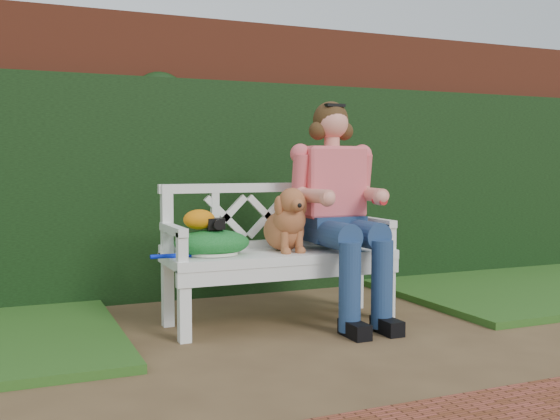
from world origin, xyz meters
name	(u,v)px	position (x,y,z in m)	size (l,w,h in m)	color
ground	(333,345)	(0.00, 0.00, 0.00)	(60.00, 60.00, 0.00)	#4F3923
brick_wall	(228,158)	(0.00, 1.90, 1.10)	(10.00, 0.30, 2.20)	brown
ivy_hedge	(237,189)	(0.00, 1.68, 0.85)	(10.00, 0.18, 1.70)	#153412
grass_right	(535,285)	(2.40, 0.90, 0.03)	(2.60, 2.00, 0.05)	#1E3E14
garden_bench	(280,287)	(-0.08, 0.61, 0.24)	(1.58, 0.60, 0.48)	white
seated_woman	(335,210)	(0.32, 0.59, 0.74)	(0.63, 0.84, 1.48)	#D22755
dog	(286,219)	(-0.04, 0.60, 0.69)	(0.28, 0.38, 0.42)	olive
tennis_racket	(210,254)	(-0.57, 0.57, 0.49)	(0.57, 0.24, 0.03)	white
green_bag	(212,242)	(-0.54, 0.60, 0.56)	(0.48, 0.37, 0.16)	#299325
camera_item	(216,224)	(-0.53, 0.58, 0.68)	(0.11, 0.08, 0.07)	black
baseball_glove	(199,220)	(-0.62, 0.61, 0.71)	(0.20, 0.15, 0.13)	orange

